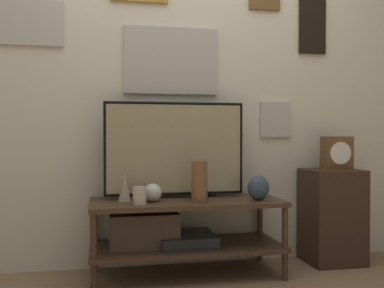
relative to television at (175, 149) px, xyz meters
name	(u,v)px	position (x,y,z in m)	size (l,w,h in m)	color
wall_back	(179,73)	(0.06, 0.19, 0.54)	(6.40, 0.08, 2.70)	beige
media_console	(172,228)	(-0.04, -0.11, -0.51)	(1.24, 0.51, 0.49)	#422D1E
television	(175,149)	(0.00, 0.00, 0.00)	(0.94, 0.05, 0.64)	black
vase_slim_bronze	(125,187)	(-0.34, -0.09, -0.24)	(0.08, 0.08, 0.18)	tan
vase_tall_ceramic	(199,181)	(0.12, -0.21, -0.20)	(0.10, 0.10, 0.26)	brown
vase_urn_stoneware	(258,188)	(0.51, -0.23, -0.25)	(0.14, 0.13, 0.16)	#2D4251
vase_round_glass	(153,193)	(-0.17, -0.15, -0.27)	(0.12, 0.12, 0.12)	beige
candle_jar	(139,196)	(-0.26, -0.25, -0.28)	(0.08, 0.08, 0.11)	#C1B29E
side_table	(332,216)	(1.14, -0.03, -0.49)	(0.38, 0.35, 0.67)	#382319
mantel_clock	(337,153)	(1.18, -0.02, -0.04)	(0.21, 0.11, 0.24)	brown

